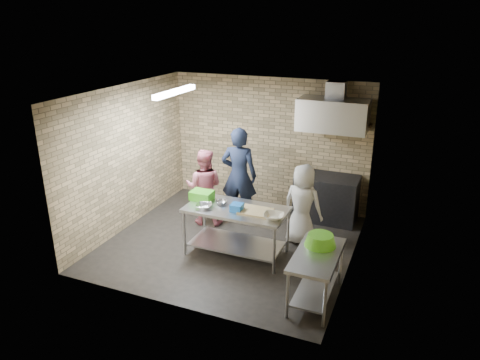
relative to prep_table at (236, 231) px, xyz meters
The scene contains 24 objects.
floor 0.57m from the prep_table, 128.83° to the left, with size 4.20×4.20×0.00m, color black.
ceiling 2.31m from the prep_table, 128.83° to the left, with size 4.20×4.20×0.00m, color black.
back_wall 2.49m from the prep_table, 96.02° to the left, with size 4.20×0.06×2.70m, color tan.
front_wall 1.95m from the prep_table, 98.13° to the right, with size 4.20×0.06×2.70m, color tan.
left_wall 2.54m from the prep_table, behind, with size 0.06×4.00×2.70m, color tan.
right_wall 2.10m from the prep_table, ahead, with size 0.06×4.00×2.70m, color tan.
prep_table is the anchor object (origin of this frame).
side_counter 1.75m from the prep_table, 27.15° to the right, with size 0.60×1.20×0.75m, color silver.
stove 2.24m from the prep_table, 60.43° to the left, with size 1.20×0.70×0.90m, color black.
range_hood 2.84m from the prep_table, 61.04° to the left, with size 1.30×0.60×0.60m, color silver.
hood_duct 3.22m from the prep_table, 62.76° to the left, with size 0.35×0.30×0.30m, color #A5A8AD.
wall_shelf 3.00m from the prep_table, 57.29° to the left, with size 0.80×0.20×0.04m, color #3F2B19.
fluorescent_fixture 2.56m from the prep_table, 166.37° to the left, with size 0.10×1.25×0.08m, color white.
green_crate 0.87m from the prep_table, behind, with size 0.38×0.28×0.15m, color green.
blue_tub 0.50m from the prep_table, 63.43° to the right, with size 0.19×0.19×0.12m, color blue.
cutting_board 0.56m from the prep_table, ahead, with size 0.52×0.39×0.03m, color tan.
mixing_bowl_a 0.71m from the prep_table, 158.20° to the right, with size 0.26×0.26×0.06m, color silver.
mixing_bowl_b 0.55m from the prep_table, behind, with size 0.20×0.20×0.06m, color #AFB0B6.
ceramic_bowl 0.85m from the prep_table, 12.09° to the right, with size 0.32×0.32×0.08m, color #BEB598.
green_basin 1.68m from the prep_table, 19.64° to the right, with size 0.46×0.46×0.17m, color #59C626, non-canonical shape.
bottle_green 3.12m from the prep_table, 54.60° to the left, with size 0.06×0.06×0.15m, color green.
man_navy 1.38m from the prep_table, 110.70° to the left, with size 0.69×0.46×1.90m, color black.
woman_pink 1.41m from the prep_table, 139.87° to the left, with size 0.73×0.57×1.50m, color #DC748A.
woman_white 1.26m from the prep_table, 41.77° to the left, with size 0.71×0.47×1.46m, color silver.
Camera 1 is at (2.90, -6.56, 3.88)m, focal length 33.56 mm.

